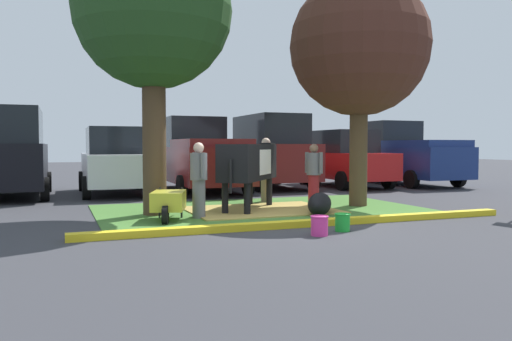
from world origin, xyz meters
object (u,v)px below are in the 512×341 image
(wheelbarrow, at_px, (168,201))
(suv_dark_grey, at_px, (270,151))
(person_handler, at_px, (266,168))
(shade_tree_right, at_px, (359,47))
(pickup_truck_maroon, at_px, (200,157))
(calf_lying, at_px, (320,204))
(person_visitor_near, at_px, (314,174))
(bucket_green, at_px, (342,222))
(hatchback_white, at_px, (115,162))
(cow_holstein, at_px, (250,162))
(suv_black, at_px, (10,153))
(person_visitor_far, at_px, (199,178))
(shade_tree_left, at_px, (153,12))
(sedan_red, at_px, (344,159))
(pickup_truck_black, at_px, (402,155))
(bucket_pink, at_px, (319,225))

(wheelbarrow, height_order, suv_dark_grey, suv_dark_grey)
(person_handler, bearing_deg, shade_tree_right, -43.06)
(wheelbarrow, bearing_deg, person_handler, 38.41)
(wheelbarrow, xyz_separation_m, pickup_truck_maroon, (2.30, 6.27, 0.73))
(calf_lying, distance_m, person_visitor_near, 1.56)
(bucket_green, xyz_separation_m, hatchback_white, (-2.90, 8.47, 0.82))
(calf_lying, bearing_deg, hatchback_white, 118.25)
(cow_holstein, distance_m, bucket_green, 3.45)
(calf_lying, relative_size, suv_black, 0.27)
(suv_black, distance_m, hatchback_white, 2.91)
(cow_holstein, xyz_separation_m, person_visitor_near, (1.63, 0.00, -0.28))
(person_visitor_near, bearing_deg, person_handler, 116.59)
(person_visitor_near, relative_size, person_visitor_far, 0.99)
(shade_tree_left, relative_size, sedan_red, 1.34)
(bucket_green, bearing_deg, suv_dark_grey, 74.99)
(person_visitor_near, height_order, person_visitor_far, person_visitor_far)
(shade_tree_right, relative_size, cow_holstein, 2.05)
(person_visitor_far, relative_size, hatchback_white, 0.35)
(shade_tree_right, bearing_deg, pickup_truck_black, 45.33)
(pickup_truck_maroon, bearing_deg, suv_dark_grey, 9.24)
(wheelbarrow, height_order, sedan_red, sedan_red)
(cow_holstein, distance_m, pickup_truck_black, 9.75)
(person_visitor_far, xyz_separation_m, sedan_red, (6.97, 6.05, 0.17))
(person_visitor_near, xyz_separation_m, sedan_red, (3.89, 5.10, 0.18))
(shade_tree_right, xyz_separation_m, sedan_red, (2.83, 5.37, -2.83))
(suv_black, relative_size, pickup_truck_black, 0.85)
(bucket_pink, height_order, hatchback_white, hatchback_white)
(shade_tree_left, bearing_deg, suv_dark_grey, 48.83)
(person_visitor_near, xyz_separation_m, pickup_truck_black, (6.56, 5.30, 0.31))
(calf_lying, xyz_separation_m, person_visitor_near, (0.56, 1.34, 0.56))
(shade_tree_left, distance_m, person_handler, 4.80)
(wheelbarrow, bearing_deg, suv_dark_grey, 53.60)
(suv_black, distance_m, pickup_truck_maroon, 5.55)
(person_visitor_far, bearing_deg, shade_tree_left, 130.83)
(shade_tree_left, height_order, person_visitor_far, shade_tree_left)
(calf_lying, bearing_deg, shade_tree_left, 159.14)
(sedan_red, bearing_deg, suv_dark_grey, 168.30)
(person_handler, height_order, bucket_pink, person_handler)
(shade_tree_left, relative_size, calf_lying, 4.74)
(calf_lying, height_order, hatchback_white, hatchback_white)
(suv_dark_grey, xyz_separation_m, pickup_truck_black, (5.33, -0.36, -0.16))
(cow_holstein, xyz_separation_m, suv_black, (-5.33, 5.21, 0.18))
(calf_lying, relative_size, wheelbarrow, 0.78)
(shade_tree_right, xyz_separation_m, cow_holstein, (-2.69, 0.27, -2.73))
(suv_dark_grey, bearing_deg, bucket_pink, -107.93)
(person_visitor_near, distance_m, bucket_green, 3.55)
(shade_tree_left, bearing_deg, calf_lying, -20.86)
(person_handler, distance_m, suv_black, 7.38)
(hatchback_white, xyz_separation_m, pickup_truck_maroon, (2.66, 0.04, 0.13))
(bucket_green, relative_size, suv_dark_grey, 0.07)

